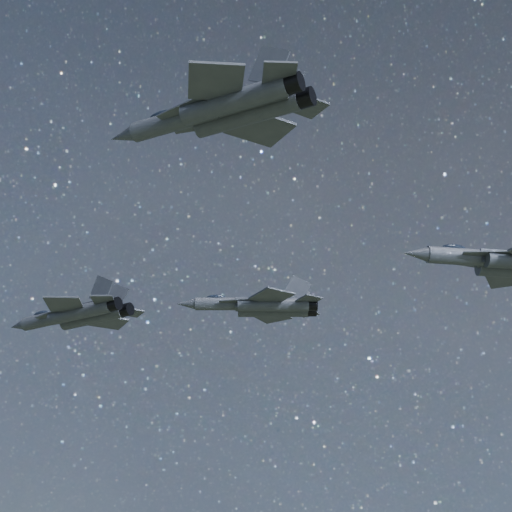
# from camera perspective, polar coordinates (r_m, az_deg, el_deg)

# --- Properties ---
(jet_lead) EXTENTS (16.12, 10.80, 4.08)m
(jet_lead) POSITION_cam_1_polar(r_m,az_deg,el_deg) (88.35, -11.82, -3.83)
(jet_lead) COLOR #393D48
(jet_left) EXTENTS (16.56, 11.35, 4.16)m
(jet_left) POSITION_cam_1_polar(r_m,az_deg,el_deg) (95.35, 0.36, -3.33)
(jet_left) COLOR #393D48
(jet_right) EXTENTS (16.43, 11.16, 4.13)m
(jet_right) POSITION_cam_1_polar(r_m,az_deg,el_deg) (59.01, -2.12, 9.76)
(jet_right) COLOR #393D48
(jet_slot) EXTENTS (17.48, 11.60, 4.45)m
(jet_slot) POSITION_cam_1_polar(r_m,az_deg,el_deg) (80.87, 16.65, -0.40)
(jet_slot) COLOR #393D48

